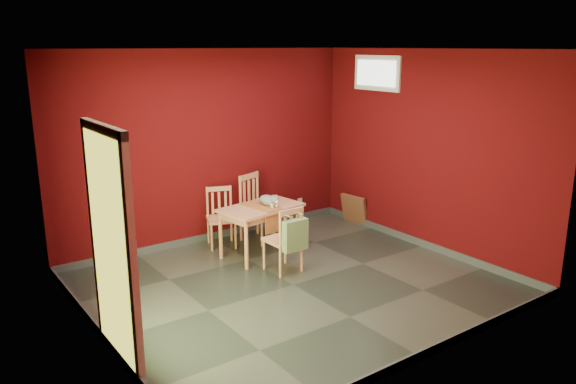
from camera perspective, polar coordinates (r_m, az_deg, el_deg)
ground at (r=6.71m, az=0.53°, el=-9.41°), size 4.50×4.50×0.00m
room_shell at (r=6.69m, az=0.53°, el=-9.02°), size 4.50×4.50×4.50m
doorway at (r=5.01m, az=-17.60°, el=-4.86°), size 0.06×1.01×2.13m
window at (r=8.35m, az=9.00°, el=11.85°), size 0.05×0.90×0.50m
outlet_plate at (r=9.01m, az=1.22°, el=-1.01°), size 0.08×0.02×0.12m
dining_table at (r=7.46m, az=-2.76°, el=-2.09°), size 1.16×0.78×0.67m
table_runner at (r=7.37m, az=-2.35°, el=-1.97°), size 0.36×0.62×0.30m
chair_far_left at (r=7.90m, az=-6.84°, el=-2.47°), size 0.50×0.50×0.83m
chair_far_right at (r=8.08m, az=-3.16°, el=-1.50°), size 0.57×0.57×0.96m
chair_near at (r=6.94m, az=-0.32°, el=-4.75°), size 0.41×0.41×0.84m
tote_bag at (r=6.75m, az=0.74°, el=-4.41°), size 0.32×0.19×0.45m
cat at (r=7.47m, az=-2.04°, el=-0.65°), size 0.23×0.39×0.19m
picture_frame at (r=8.92m, az=6.74°, el=-1.75°), size 0.21×0.47×0.46m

